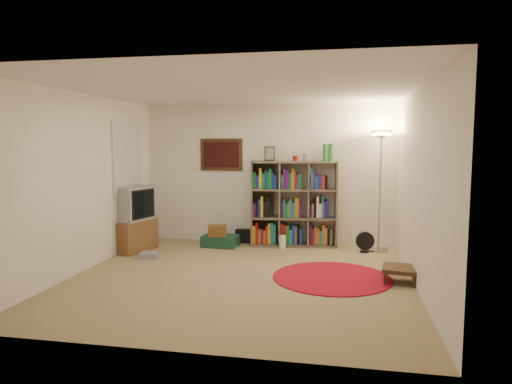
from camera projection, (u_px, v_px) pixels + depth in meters
room at (237, 184)px, 6.05m from camera, size 4.54×4.54×2.54m
bookshelf at (292, 205)px, 8.02m from camera, size 1.53×0.61×1.79m
floor_lamp at (381, 151)px, 7.47m from camera, size 0.44×0.44×2.01m
floor_fan at (365, 242)px, 7.54m from camera, size 0.31×0.19×0.35m
tv_stand at (132, 220)px, 7.66m from camera, size 0.70×0.86×1.09m
dvd_box at (149, 255)px, 7.18m from camera, size 0.31×0.27×0.09m
suitcase at (220, 241)px, 7.99m from camera, size 0.64×0.45×0.20m
wicker_basket at (217, 231)px, 7.94m from camera, size 0.37×0.30×0.18m
duffel_bag at (246, 235)px, 8.37m from camera, size 0.35×0.30×0.24m
paper_towel at (283, 242)px, 7.79m from camera, size 0.12×0.12×0.24m
red_rug at (332, 277)px, 6.12m from camera, size 1.59×1.59×0.01m
side_table at (400, 269)px, 5.91m from camera, size 0.50×0.50×0.21m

